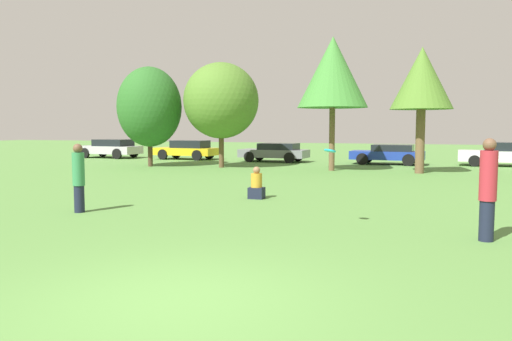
{
  "coord_description": "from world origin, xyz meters",
  "views": [
    {
      "loc": [
        2.95,
        -5.49,
        2.16
      ],
      "look_at": [
        -0.69,
        5.07,
        1.19
      ],
      "focal_mm": 35.48,
      "sensor_mm": 36.0,
      "label": 1
    }
  ],
  "objects_px": {
    "frisbee": "(330,151)",
    "parked_car_white": "(504,154)",
    "parked_car_grey": "(275,152)",
    "person_catcher": "(488,188)",
    "tree_1": "(221,101)",
    "tree_3": "(422,79)",
    "parked_car_silver": "(111,148)",
    "tree_2": "(333,72)",
    "parked_car_blue": "(389,154)",
    "bystander_sitting": "(257,186)",
    "tree_0": "(149,107)",
    "person_thrower": "(79,177)",
    "parked_car_yellow": "(187,149)"
  },
  "relations": [
    {
      "from": "tree_0",
      "to": "parked_car_yellow",
      "type": "xyz_separation_m",
      "value": [
        -0.75,
        5.93,
        -2.55
      ]
    },
    {
      "from": "tree_0",
      "to": "person_thrower",
      "type": "bearing_deg",
      "value": -66.02
    },
    {
      "from": "person_thrower",
      "to": "person_catcher",
      "type": "xyz_separation_m",
      "value": [
        9.38,
        -0.17,
        0.11
      ]
    },
    {
      "from": "tree_1",
      "to": "tree_3",
      "type": "xyz_separation_m",
      "value": [
        9.99,
        -0.11,
        0.79
      ]
    },
    {
      "from": "tree_2",
      "to": "person_thrower",
      "type": "bearing_deg",
      "value": -104.99
    },
    {
      "from": "tree_0",
      "to": "tree_3",
      "type": "bearing_deg",
      "value": 2.02
    },
    {
      "from": "bystander_sitting",
      "to": "parked_car_yellow",
      "type": "xyz_separation_m",
      "value": [
        -10.22,
        15.73,
        0.28
      ]
    },
    {
      "from": "tree_1",
      "to": "frisbee",
      "type": "bearing_deg",
      "value": -59.05
    },
    {
      "from": "parked_car_yellow",
      "to": "parked_car_silver",
      "type": "bearing_deg",
      "value": 5.62
    },
    {
      "from": "tree_3",
      "to": "parked_car_white",
      "type": "relative_size",
      "value": 1.28
    },
    {
      "from": "parked_car_grey",
      "to": "parked_car_blue",
      "type": "relative_size",
      "value": 1.02
    },
    {
      "from": "frisbee",
      "to": "bystander_sitting",
      "type": "xyz_separation_m",
      "value": [
        -2.9,
        3.66,
        -1.26
      ]
    },
    {
      "from": "parked_car_blue",
      "to": "parked_car_white",
      "type": "bearing_deg",
      "value": -171.08
    },
    {
      "from": "parked_car_white",
      "to": "tree_0",
      "type": "bearing_deg",
      "value": 22.5
    },
    {
      "from": "frisbee",
      "to": "tree_0",
      "type": "xyz_separation_m",
      "value": [
        -12.36,
        13.46,
        1.56
      ]
    },
    {
      "from": "person_catcher",
      "to": "tree_1",
      "type": "distance_m",
      "value": 18.52
    },
    {
      "from": "parked_car_blue",
      "to": "parked_car_white",
      "type": "xyz_separation_m",
      "value": [
        6.03,
        0.59,
        0.06
      ]
    },
    {
      "from": "tree_0",
      "to": "parked_car_grey",
      "type": "bearing_deg",
      "value": 46.97
    },
    {
      "from": "tree_2",
      "to": "parked_car_silver",
      "type": "height_order",
      "value": "tree_2"
    },
    {
      "from": "tree_3",
      "to": "frisbee",
      "type": "bearing_deg",
      "value": -96.37
    },
    {
      "from": "tree_2",
      "to": "parked_car_blue",
      "type": "xyz_separation_m",
      "value": [
        2.32,
        5.16,
        -4.15
      ]
    },
    {
      "from": "parked_car_blue",
      "to": "tree_3",
      "type": "bearing_deg",
      "value": 112.18
    },
    {
      "from": "tree_2",
      "to": "parked_car_silver",
      "type": "relative_size",
      "value": 1.47
    },
    {
      "from": "frisbee",
      "to": "tree_3",
      "type": "relative_size",
      "value": 0.04
    },
    {
      "from": "bystander_sitting",
      "to": "person_catcher",
      "type": "bearing_deg",
      "value": -33.47
    },
    {
      "from": "frisbee",
      "to": "person_thrower",
      "type": "bearing_deg",
      "value": -179.14
    },
    {
      "from": "frisbee",
      "to": "parked_car_white",
      "type": "height_order",
      "value": "frisbee"
    },
    {
      "from": "person_catcher",
      "to": "parked_car_grey",
      "type": "bearing_deg",
      "value": -61.61
    },
    {
      "from": "tree_1",
      "to": "tree_2",
      "type": "xyz_separation_m",
      "value": [
        5.88,
        -0.03,
        1.26
      ]
    },
    {
      "from": "tree_1",
      "to": "bystander_sitting",
      "type": "bearing_deg",
      "value": -61.97
    },
    {
      "from": "parked_car_silver",
      "to": "parked_car_white",
      "type": "relative_size",
      "value": 0.98
    },
    {
      "from": "person_thrower",
      "to": "bystander_sitting",
      "type": "relative_size",
      "value": 1.79
    },
    {
      "from": "tree_3",
      "to": "parked_car_grey",
      "type": "distance_m",
      "value": 10.7
    },
    {
      "from": "frisbee",
      "to": "parked_car_grey",
      "type": "relative_size",
      "value": 0.06
    },
    {
      "from": "frisbee",
      "to": "tree_2",
      "type": "relative_size",
      "value": 0.04
    },
    {
      "from": "parked_car_silver",
      "to": "parked_car_blue",
      "type": "xyz_separation_m",
      "value": [
        18.66,
        0.03,
        -0.07
      ]
    },
    {
      "from": "person_thrower",
      "to": "tree_3",
      "type": "distance_m",
      "value": 16.46
    },
    {
      "from": "tree_0",
      "to": "parked_car_white",
      "type": "distance_m",
      "value": 19.39
    },
    {
      "from": "parked_car_yellow",
      "to": "parked_car_white",
      "type": "relative_size",
      "value": 0.93
    },
    {
      "from": "tree_2",
      "to": "tree_3",
      "type": "distance_m",
      "value": 4.14
    },
    {
      "from": "parked_car_white",
      "to": "parked_car_blue",
      "type": "bearing_deg",
      "value": 8.92
    },
    {
      "from": "frisbee",
      "to": "parked_car_blue",
      "type": "relative_size",
      "value": 0.06
    },
    {
      "from": "parked_car_grey",
      "to": "tree_1",
      "type": "bearing_deg",
      "value": 77.89
    },
    {
      "from": "person_thrower",
      "to": "tree_1",
      "type": "distance_m",
      "value": 14.55
    },
    {
      "from": "frisbee",
      "to": "parked_car_white",
      "type": "bearing_deg",
      "value": 73.67
    },
    {
      "from": "parked_car_silver",
      "to": "parked_car_white",
      "type": "distance_m",
      "value": 24.7
    },
    {
      "from": "tree_3",
      "to": "parked_car_silver",
      "type": "xyz_separation_m",
      "value": [
        -20.45,
        5.21,
        -3.61
      ]
    },
    {
      "from": "person_thrower",
      "to": "bystander_sitting",
      "type": "distance_m",
      "value": 5.12
    },
    {
      "from": "tree_3",
      "to": "parked_car_silver",
      "type": "height_order",
      "value": "tree_3"
    },
    {
      "from": "person_catcher",
      "to": "bystander_sitting",
      "type": "xyz_separation_m",
      "value": [
        -5.94,
        3.93,
        -0.61
      ]
    }
  ]
}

